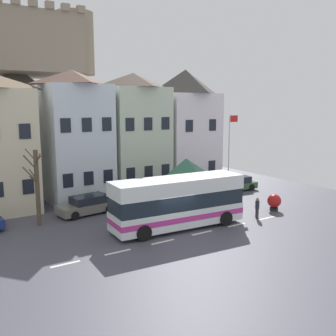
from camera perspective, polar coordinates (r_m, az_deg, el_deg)
The scene contains 16 objects.
ground_plane at distance 25.25m, azimuth 0.89°, elevation -9.62°, with size 40.00×60.00×0.07m.
townhouse_02 at distance 33.88m, azimuth -13.79°, elevation 4.63°, with size 5.07×6.26×11.04m.
townhouse_03 at distance 35.63m, azimuth -5.05°, elevation 5.04°, with size 5.29×5.25×10.97m.
townhouse_04 at distance 38.63m, azimuth 2.55°, elevation 5.83°, with size 5.55×5.22×11.53m.
hilltop_castle at distance 52.30m, azimuth -21.34°, elevation 7.69°, with size 33.88×33.88×19.31m.
transit_bus at distance 25.73m, azimuth 1.49°, elevation -5.20°, with size 9.30×3.13×3.41m.
bus_shelter at distance 30.53m, azimuth 2.69°, elevation -0.06°, with size 3.60×3.60×3.99m.
parked_car_00 at distance 37.48m, azimuth 9.82°, elevation -2.31°, with size 4.56×2.21×1.35m.
parked_car_02 at distance 29.85m, azimuth -11.86°, elevation -5.37°, with size 4.54×2.38×1.40m.
parked_car_03 at distance 33.26m, azimuth 2.86°, elevation -3.62°, with size 4.64×2.46×1.43m.
pedestrian_00 at distance 28.83m, azimuth 13.09°, elevation -5.63°, with size 0.30×0.33×1.53m.
pedestrian_01 at distance 30.97m, azimuth 9.65°, elevation -4.34°, with size 0.38×0.33×1.71m.
public_bench at distance 33.31m, azimuth 1.59°, elevation -3.98°, with size 1.72×0.48×0.87m.
flagpole at distance 33.53m, azimuth 9.11°, elevation 2.52°, with size 0.95×0.10×7.33m.
harbour_buoy at distance 31.15m, azimuth 15.47°, elevation -4.80°, with size 1.07×1.07×1.32m.
bare_tree_01 at distance 27.51m, azimuth -18.85°, elevation -2.57°, with size 1.21×1.38×5.31m.
Camera 1 is at (-13.31, -19.80, 8.26)m, focal length 41.12 mm.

